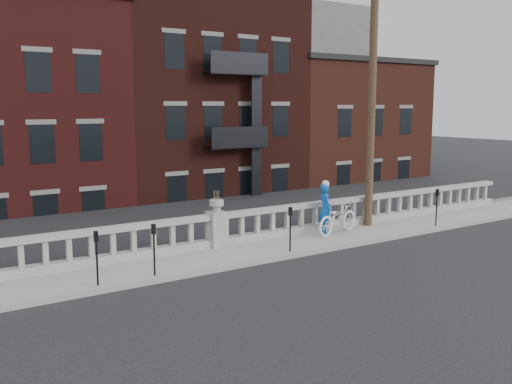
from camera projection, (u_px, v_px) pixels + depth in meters
ground at (294, 283)px, 14.64m from camera, size 120.00×120.00×0.00m
sidewalk at (233, 255)px, 17.09m from camera, size 32.00×2.20×0.15m
balustrade at (217, 231)px, 17.79m from camera, size 28.00×0.34×1.03m
planter_pedestal at (217, 225)px, 17.76m from camera, size 0.55×0.55×1.76m
lower_level at (63, 138)px, 33.50m from camera, size 80.00×44.00×20.80m
utility_pole at (372, 85)px, 20.21m from camera, size 1.60×0.28×10.00m
parking_meter_a at (97, 252)px, 13.85m from camera, size 0.10×0.09×1.36m
parking_meter_b at (154, 244)px, 14.67m from camera, size 0.10×0.09×1.36m
parking_meter_c at (290, 224)px, 17.08m from camera, size 0.10×0.09×1.36m
parking_meter_d at (437, 203)px, 20.75m from camera, size 0.10×0.09×1.36m
bicycle at (337, 218)px, 19.54m from camera, size 2.24×1.25×1.11m
cyclist at (325, 208)px, 19.55m from camera, size 0.58×0.73×1.74m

